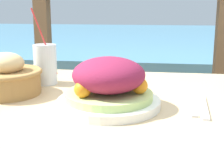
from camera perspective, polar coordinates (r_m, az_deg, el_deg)
The scene contains 8 objects.
patio_table at distance 0.86m, azimuth -1.11°, elevation -11.68°, with size 1.14×0.78×0.75m.
railing_fence at distance 1.59m, azimuth 3.25°, elevation 5.36°, with size 2.80×0.08×1.13m.
sea_backdrop at distance 4.13m, azimuth 5.88°, elevation 2.95°, with size 12.00×4.00×0.62m.
salad_plate at distance 0.77m, azimuth -0.60°, elevation -2.06°, with size 0.26×0.26×0.13m.
drink_glass at distance 1.02m, azimuth -12.10°, elevation 1.87°, with size 0.08×0.07×0.24m.
bread_basket at distance 0.93m, azimuth -18.76°, elevation -0.52°, with size 0.20×0.20×0.12m.
fork at distance 0.82m, azimuth 13.21°, elevation -5.27°, with size 0.04×0.18×0.00m.
knife at distance 0.81m, azimuth 16.47°, elevation -5.75°, with size 0.03×0.18×0.00m.
Camera 1 is at (0.12, -0.78, 1.01)m, focal length 50.00 mm.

